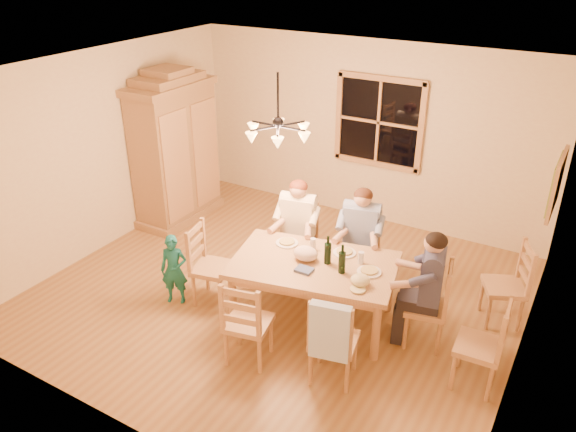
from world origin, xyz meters
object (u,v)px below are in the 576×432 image
Objects in this scene: adult_slate_man at (430,276)px; wine_bottle_a at (328,250)px; chair_end_right at (425,318)px; wine_bottle_b at (342,259)px; armoire at (176,153)px; chair_far_left at (298,255)px; chandelier at (278,131)px; adult_woman at (298,218)px; chair_near_left at (249,335)px; chair_near_right at (333,353)px; dining_table at (314,271)px; chair_spare_back at (502,298)px; adult_plaid_man at (361,227)px; chair_far_right at (359,265)px; child at (174,270)px; chair_spare_front at (476,359)px; chair_end_left at (213,279)px.

adult_slate_man is 1.10m from wine_bottle_a.
chair_end_right is 1.10m from wine_bottle_b.
chair_far_left is at bearing -13.62° from armoire.
chandelier is 2.33× the size of wine_bottle_a.
chair_end_right is 1.95m from adult_woman.
chair_near_left is 0.89m from chair_near_right.
dining_table is 1.98× the size of chair_near_left.
chandelier reaches higher than chair_spare_back.
adult_woman is 0.79m from adult_plaid_man.
chair_far_right is at bearing 46.64° from chair_end_right.
adult_woman is 1.22m from wine_bottle_b.
child is at bearing 39.15° from adult_woman.
chair_near_left is at bearing 108.01° from chair_spare_front.
adult_slate_man is at bearing 12.04° from dining_table.
child is (-0.38, -0.23, 0.14)m from chair_end_left.
chandelier is 2.33× the size of wine_bottle_b.
wine_bottle_a is 1.87m from child.
wine_bottle_b is at bearing 96.06° from chair_end_right.
armoire is 3.64m from chair_near_left.
chair_far_left and chair_near_left have the same top height.
adult_woman is at bearing -12.04° from chair_far_left.
adult_slate_man reaches higher than chair_spare_front.
dining_table is at bearing 95.25° from chair_spare_back.
chair_spare_back is (0.00, 1.17, 0.00)m from chair_spare_front.
chair_far_left is (2.42, -0.59, -0.75)m from armoire.
dining_table is (3.03, -1.32, -0.40)m from armoire.
adult_slate_man is at bearing -0.72° from chandelier.
chair_near_right is 1.13× the size of adult_slate_man.
dining_table is 0.97m from chair_far_right.
armoire is 2.63× the size of adult_woman.
adult_woman is (-0.61, 0.73, 0.18)m from dining_table.
wine_bottle_a is (0.74, -0.21, -1.15)m from chandelier.
dining_table is 2.24× the size of child.
adult_slate_man is (0.60, 0.99, 0.54)m from chair_near_right.
chair_end_right is 3.00× the size of wine_bottle_a.
chair_spare_back is at bearing 101.26° from chair_end_left.
chair_end_right is at bearing 12.04° from dining_table.
chandelier is 2.38m from chair_near_right.
chair_end_right is 1.00× the size of chair_spare_back.
chair_end_right reaches higher than child.
child is at bearing 89.69° from chair_spare_back.
child is at bearing -51.39° from armoire.
adult_slate_man is at bearing 136.64° from chair_far_right.
adult_woman is 1.00× the size of adult_plaid_man.
chair_near_left is 2.24m from chair_spare_front.
wine_bottle_b is 1.62m from chair_spare_front.
chair_far_right is 1.13× the size of adult_woman.
chandelier is at bearing 77.60° from adult_woman.
chair_end_left is 1.13× the size of adult_plaid_man.
chandelier reaches higher than chair_far_left.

